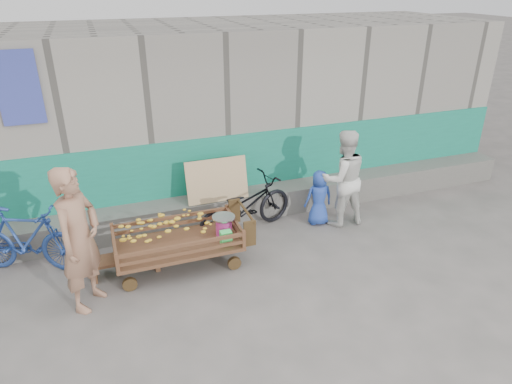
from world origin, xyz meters
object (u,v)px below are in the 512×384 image
object	(u,v)px
bench	(125,261)
bicycle_dark	(246,206)
bicycle_blue	(26,239)
woman	(343,178)
banana_cart	(175,234)
child	(319,198)
vendor_man	(80,240)

from	to	relation	value
bench	bicycle_dark	xyz separation A→B (m)	(1.94, 0.52, 0.26)
bicycle_blue	bench	bearing A→B (deg)	-89.03
bench	woman	xyz separation A→B (m)	(3.51, 0.26, 0.62)
banana_cart	child	world-z (taller)	child
banana_cart	bicycle_dark	world-z (taller)	bicycle_dark
woman	bicycle_dark	world-z (taller)	woman
child	bench	bearing A→B (deg)	12.22
banana_cart	bicycle_blue	world-z (taller)	bicycle_blue
bench	child	world-z (taller)	child
banana_cart	bicycle_dark	bearing A→B (deg)	27.24
bicycle_blue	bicycle_dark	bearing A→B (deg)	-66.23
banana_cart	bicycle_dark	size ratio (longest dim) A/B	1.10
bench	child	size ratio (longest dim) A/B	1.12
woman	vendor_man	bearing A→B (deg)	12.85
vendor_man	child	bearing A→B (deg)	-42.34
banana_cart	woman	world-z (taller)	woman
woman	child	size ratio (longest dim) A/B	1.73
banana_cart	bench	size ratio (longest dim) A/B	1.80
banana_cart	bicycle_dark	distance (m)	1.40
banana_cart	woman	bearing A→B (deg)	7.71
vendor_man	woman	xyz separation A→B (m)	(4.00, 0.78, -0.12)
vendor_man	bicycle_dark	distance (m)	2.68
woman	bicycle_dark	distance (m)	1.63
woman	bicycle_blue	size ratio (longest dim) A/B	0.99
vendor_man	child	world-z (taller)	vendor_man
vendor_man	child	distance (m)	3.78
bicycle_dark	bicycle_blue	bearing A→B (deg)	73.19
bicycle_dark	child	bearing A→B (deg)	-113.97
bench	child	xyz separation A→B (m)	(3.16, 0.37, 0.28)
woman	bicycle_dark	size ratio (longest dim) A/B	0.94
vendor_man	bicycle_dark	size ratio (longest dim) A/B	1.08
bicycle_dark	bicycle_blue	world-z (taller)	bicycle_blue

